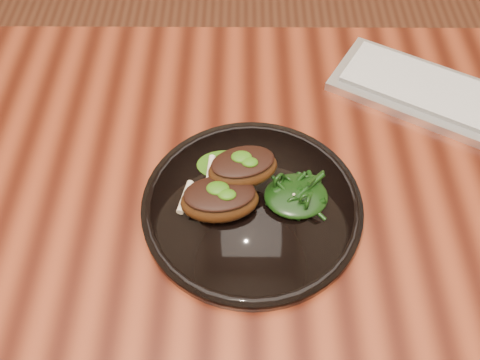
% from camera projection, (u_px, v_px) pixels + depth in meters
% --- Properties ---
extents(desk, '(1.60, 0.80, 0.75)m').
position_uv_depth(desk, '(251.00, 240.00, 0.79)').
color(desk, '#350E06').
rests_on(desk, ground).
extents(plate, '(0.30, 0.30, 0.02)m').
position_uv_depth(plate, '(252.00, 206.00, 0.72)').
color(plate, black).
rests_on(plate, desk).
extents(lamb_chop_front, '(0.11, 0.08, 0.05)m').
position_uv_depth(lamb_chop_front, '(219.00, 199.00, 0.69)').
color(lamb_chop_front, '#41210C').
rests_on(lamb_chop_front, plate).
extents(lamb_chop_back, '(0.11, 0.08, 0.04)m').
position_uv_depth(lamb_chop_back, '(242.00, 167.00, 0.70)').
color(lamb_chop_back, '#41210C').
rests_on(lamb_chop_back, plate).
extents(herb_smear, '(0.08, 0.05, 0.01)m').
position_uv_depth(herb_smear, '(225.00, 165.00, 0.75)').
color(herb_smear, '#1C4B08').
rests_on(herb_smear, plate).
extents(greens_heap, '(0.09, 0.08, 0.03)m').
position_uv_depth(greens_heap, '(296.00, 193.00, 0.71)').
color(greens_heap, black).
rests_on(greens_heap, plate).
extents(keyboard, '(0.46, 0.35, 0.02)m').
position_uv_depth(keyboard, '(476.00, 110.00, 0.83)').
color(keyboard, silver).
rests_on(keyboard, desk).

